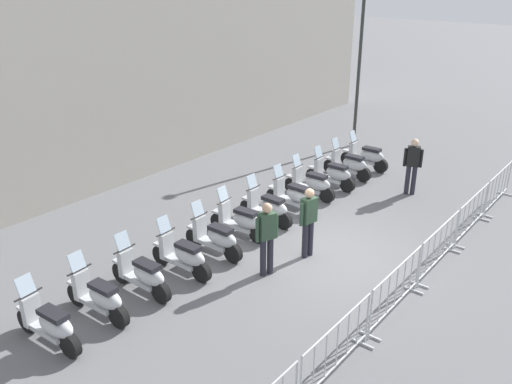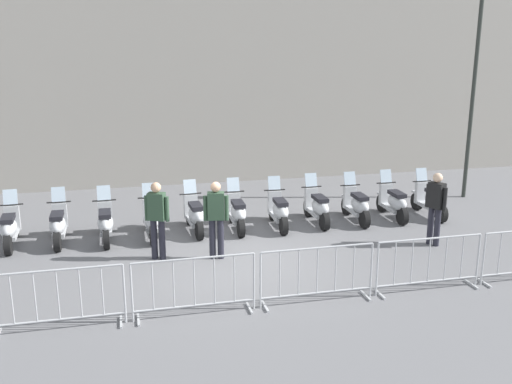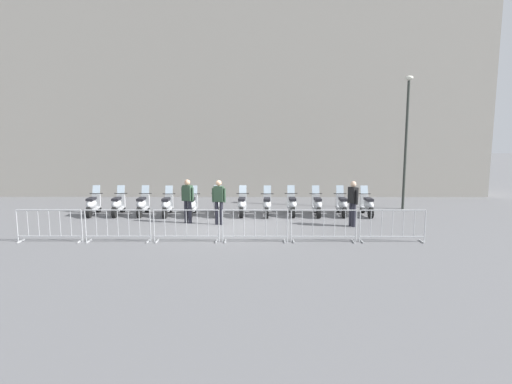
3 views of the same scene
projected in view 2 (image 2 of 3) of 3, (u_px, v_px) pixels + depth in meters
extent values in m
plane|color=slate|center=(232.00, 262.00, 12.31)|extent=(120.00, 120.00, 0.00)
cube|color=#9E998E|center=(182.00, 17.00, 18.95)|extent=(28.05, 3.12, 10.91)
cylinder|color=black|center=(15.00, 228.00, 13.81)|extent=(0.18, 0.49, 0.48)
cylinder|color=black|center=(8.00, 245.00, 12.66)|extent=(0.18, 0.49, 0.48)
cube|color=#B7BABC|center=(11.00, 234.00, 13.22)|extent=(0.34, 0.89, 0.10)
ellipsoid|color=#B7BABC|center=(9.00, 228.00, 12.90)|extent=(0.42, 0.86, 0.40)
cube|color=black|center=(8.00, 219.00, 12.88)|extent=(0.32, 0.62, 0.10)
cube|color=#B7BABC|center=(12.00, 218.00, 13.56)|extent=(0.35, 0.16, 0.60)
cylinder|color=black|center=(11.00, 205.00, 13.48)|extent=(0.56, 0.08, 0.04)
cube|color=silver|center=(10.00, 197.00, 13.48)|extent=(0.33, 0.16, 0.35)
cube|color=#B7BABC|center=(13.00, 217.00, 13.74)|extent=(0.22, 0.33, 0.06)
cylinder|color=black|center=(62.00, 225.00, 14.04)|extent=(0.16, 0.48, 0.48)
cylinder|color=black|center=(57.00, 241.00, 12.88)|extent=(0.16, 0.48, 0.48)
cube|color=#B7BABC|center=(59.00, 231.00, 13.45)|extent=(0.31, 0.88, 0.10)
ellipsoid|color=#B7BABC|center=(57.00, 225.00, 13.13)|extent=(0.39, 0.85, 0.40)
cube|color=black|center=(57.00, 216.00, 13.10)|extent=(0.30, 0.61, 0.10)
cube|color=#B7BABC|center=(60.00, 215.00, 13.79)|extent=(0.34, 0.15, 0.60)
cylinder|color=black|center=(59.00, 202.00, 13.71)|extent=(0.56, 0.06, 0.04)
cube|color=silver|center=(58.00, 194.00, 13.71)|extent=(0.32, 0.15, 0.35)
cube|color=#B7BABC|center=(61.00, 215.00, 13.97)|extent=(0.21, 0.33, 0.06)
cylinder|color=black|center=(106.00, 223.00, 14.19)|extent=(0.16, 0.49, 0.48)
cylinder|color=black|center=(106.00, 239.00, 13.03)|extent=(0.16, 0.49, 0.48)
cube|color=#B7BABC|center=(106.00, 229.00, 13.60)|extent=(0.32, 0.88, 0.10)
ellipsoid|color=#B7BABC|center=(105.00, 223.00, 13.28)|extent=(0.40, 0.86, 0.40)
cube|color=black|center=(105.00, 214.00, 13.25)|extent=(0.31, 0.61, 0.10)
cube|color=#B7BABC|center=(105.00, 213.00, 13.93)|extent=(0.35, 0.16, 0.60)
cylinder|color=black|center=(104.00, 200.00, 13.85)|extent=(0.56, 0.06, 0.04)
cube|color=silver|center=(104.00, 193.00, 13.85)|extent=(0.33, 0.16, 0.35)
cube|color=#B7BABC|center=(105.00, 213.00, 14.12)|extent=(0.22, 0.33, 0.06)
cylinder|color=black|center=(150.00, 220.00, 14.45)|extent=(0.15, 0.48, 0.48)
cylinder|color=black|center=(153.00, 235.00, 13.28)|extent=(0.15, 0.48, 0.48)
cube|color=#B7BABC|center=(151.00, 226.00, 13.85)|extent=(0.30, 0.88, 0.10)
ellipsoid|color=#B7BABC|center=(151.00, 220.00, 13.53)|extent=(0.38, 0.85, 0.40)
cube|color=black|center=(151.00, 210.00, 13.50)|extent=(0.30, 0.61, 0.10)
cube|color=#B7BABC|center=(150.00, 210.00, 14.19)|extent=(0.34, 0.15, 0.60)
cylinder|color=black|center=(149.00, 198.00, 14.11)|extent=(0.56, 0.05, 0.04)
cube|color=silver|center=(149.00, 190.00, 14.11)|extent=(0.32, 0.15, 0.35)
cube|color=#B7BABC|center=(149.00, 210.00, 14.38)|extent=(0.21, 0.33, 0.06)
cylinder|color=black|center=(190.00, 216.00, 14.80)|extent=(0.18, 0.49, 0.48)
cylinder|color=black|center=(199.00, 230.00, 13.65)|extent=(0.18, 0.49, 0.48)
cube|color=#B7BABC|center=(194.00, 221.00, 14.22)|extent=(0.36, 0.89, 0.10)
ellipsoid|color=#B7BABC|center=(196.00, 215.00, 13.90)|extent=(0.44, 0.87, 0.40)
cube|color=black|center=(196.00, 206.00, 13.87)|extent=(0.33, 0.62, 0.10)
cube|color=#B7BABC|center=(191.00, 206.00, 14.55)|extent=(0.35, 0.17, 0.60)
cylinder|color=black|center=(190.00, 194.00, 14.47)|extent=(0.56, 0.09, 0.04)
cube|color=silver|center=(190.00, 186.00, 14.47)|extent=(0.33, 0.17, 0.35)
cube|color=#B7BABC|center=(189.00, 206.00, 14.73)|extent=(0.23, 0.34, 0.06)
cylinder|color=black|center=(233.00, 213.00, 15.01)|extent=(0.14, 0.48, 0.48)
cylinder|color=black|center=(241.00, 228.00, 13.84)|extent=(0.14, 0.48, 0.48)
cube|color=#B7BABC|center=(237.00, 219.00, 14.42)|extent=(0.28, 0.87, 0.10)
ellipsoid|color=#B7BABC|center=(238.00, 213.00, 14.09)|extent=(0.36, 0.84, 0.40)
cube|color=black|center=(238.00, 204.00, 14.07)|extent=(0.28, 0.60, 0.10)
cube|color=#B7BABC|center=(234.00, 204.00, 14.76)|extent=(0.34, 0.14, 0.60)
cylinder|color=black|center=(233.00, 192.00, 14.68)|extent=(0.56, 0.04, 0.04)
cube|color=silver|center=(233.00, 184.00, 14.68)|extent=(0.32, 0.14, 0.35)
cube|color=#B7BABC|center=(232.00, 203.00, 14.95)|extent=(0.20, 0.32, 0.06)
cylinder|color=black|center=(273.00, 211.00, 15.18)|extent=(0.15, 0.48, 0.48)
cylinder|color=black|center=(284.00, 225.00, 14.01)|extent=(0.15, 0.48, 0.48)
cube|color=#B7BABC|center=(278.00, 217.00, 14.58)|extent=(0.30, 0.87, 0.10)
ellipsoid|color=#B7BABC|center=(281.00, 211.00, 14.26)|extent=(0.38, 0.85, 0.40)
cube|color=black|center=(280.00, 202.00, 14.23)|extent=(0.29, 0.61, 0.10)
cube|color=#B7BABC|center=(274.00, 202.00, 14.93)|extent=(0.34, 0.15, 0.60)
cylinder|color=black|center=(275.00, 190.00, 14.85)|extent=(0.56, 0.05, 0.04)
cube|color=silver|center=(274.00, 183.00, 14.85)|extent=(0.32, 0.15, 0.35)
cube|color=#B7BABC|center=(273.00, 202.00, 15.12)|extent=(0.21, 0.32, 0.06)
cylinder|color=black|center=(309.00, 208.00, 15.51)|extent=(0.16, 0.48, 0.48)
cylinder|color=black|center=(324.00, 221.00, 14.35)|extent=(0.16, 0.48, 0.48)
cube|color=#B7BABC|center=(316.00, 213.00, 14.92)|extent=(0.31, 0.88, 0.10)
ellipsoid|color=#B7BABC|center=(320.00, 207.00, 14.60)|extent=(0.39, 0.85, 0.40)
cube|color=black|center=(320.00, 198.00, 14.57)|extent=(0.30, 0.61, 0.10)
cube|color=#B7BABC|center=(311.00, 199.00, 15.26)|extent=(0.34, 0.15, 0.60)
cylinder|color=black|center=(311.00, 187.00, 15.18)|extent=(0.56, 0.05, 0.04)
cube|color=silver|center=(311.00, 180.00, 15.18)|extent=(0.32, 0.15, 0.35)
cube|color=#B7BABC|center=(309.00, 198.00, 15.45)|extent=(0.21, 0.33, 0.06)
cylinder|color=black|center=(347.00, 206.00, 15.69)|extent=(0.15, 0.48, 0.48)
cylinder|color=black|center=(365.00, 219.00, 14.52)|extent=(0.15, 0.48, 0.48)
cube|color=#B7BABC|center=(355.00, 211.00, 15.10)|extent=(0.29, 0.87, 0.10)
ellipsoid|color=#B7BABC|center=(360.00, 205.00, 14.77)|extent=(0.37, 0.84, 0.40)
cube|color=black|center=(360.00, 196.00, 14.75)|extent=(0.29, 0.60, 0.10)
cube|color=#B7BABC|center=(350.00, 197.00, 15.44)|extent=(0.34, 0.14, 0.60)
cylinder|color=black|center=(350.00, 185.00, 15.35)|extent=(0.56, 0.04, 0.04)
cube|color=silver|center=(350.00, 178.00, 15.36)|extent=(0.32, 0.14, 0.35)
cube|color=#B7BABC|center=(347.00, 197.00, 15.62)|extent=(0.20, 0.32, 0.06)
cylinder|color=black|center=(382.00, 203.00, 15.96)|extent=(0.15, 0.48, 0.48)
cylinder|color=black|center=(402.00, 216.00, 14.79)|extent=(0.15, 0.48, 0.48)
cube|color=#B7BABC|center=(392.00, 208.00, 15.36)|extent=(0.29, 0.87, 0.10)
ellipsoid|color=#B7BABC|center=(397.00, 202.00, 15.04)|extent=(0.37, 0.84, 0.40)
cube|color=black|center=(397.00, 194.00, 15.01)|extent=(0.29, 0.60, 0.10)
cube|color=#B7BABC|center=(385.00, 194.00, 15.70)|extent=(0.34, 0.14, 0.60)
cylinder|color=black|center=(386.00, 183.00, 15.62)|extent=(0.56, 0.04, 0.04)
cube|color=silver|center=(386.00, 176.00, 15.62)|extent=(0.32, 0.14, 0.35)
cube|color=#B7BABC|center=(383.00, 194.00, 15.89)|extent=(0.20, 0.32, 0.06)
cylinder|color=black|center=(417.00, 201.00, 16.14)|extent=(0.16, 0.49, 0.48)
cylinder|color=black|center=(441.00, 214.00, 14.98)|extent=(0.16, 0.49, 0.48)
cube|color=#B7BABC|center=(429.00, 206.00, 15.55)|extent=(0.32, 0.88, 0.10)
ellipsoid|color=#B7BABC|center=(435.00, 200.00, 15.23)|extent=(0.40, 0.86, 0.40)
cube|color=black|center=(435.00, 192.00, 15.21)|extent=(0.31, 0.61, 0.10)
cube|color=#B7BABC|center=(421.00, 193.00, 15.89)|extent=(0.35, 0.15, 0.60)
cylinder|color=black|center=(422.00, 181.00, 15.81)|extent=(0.56, 0.06, 0.04)
cube|color=silver|center=(421.00, 174.00, 15.81)|extent=(0.33, 0.15, 0.35)
cube|color=#B7BABC|center=(418.00, 192.00, 16.08)|extent=(0.21, 0.33, 0.06)
cube|color=#B2B5B7|center=(121.00, 322.00, 9.60)|extent=(0.05, 0.44, 0.04)
cylinder|color=#B2B5B7|center=(124.00, 294.00, 9.49)|extent=(0.04, 0.04, 1.05)
cylinder|color=#B2B5B7|center=(55.00, 270.00, 9.13)|extent=(2.11, 0.09, 0.04)
cylinder|color=#B2B5B7|center=(60.00, 319.00, 9.34)|extent=(2.11, 0.09, 0.04)
cylinder|color=#B2B5B7|center=(12.00, 299.00, 9.08)|extent=(0.02, 0.02, 0.87)
cylinder|color=#B2B5B7|center=(35.00, 297.00, 9.16)|extent=(0.02, 0.02, 0.87)
cylinder|color=#B2B5B7|center=(58.00, 295.00, 9.23)|extent=(0.02, 0.02, 0.87)
cylinder|color=#B2B5B7|center=(80.00, 293.00, 9.31)|extent=(0.02, 0.02, 0.87)
cylinder|color=#B2B5B7|center=(102.00, 291.00, 9.39)|extent=(0.02, 0.02, 0.87)
cube|color=#B2B5B7|center=(138.00, 320.00, 9.67)|extent=(0.05, 0.44, 0.04)
cube|color=#B2B5B7|center=(249.00, 308.00, 10.10)|extent=(0.05, 0.44, 0.04)
cylinder|color=#B2B5B7|center=(132.00, 293.00, 9.52)|extent=(0.04, 0.04, 1.05)
cylinder|color=#B2B5B7|center=(254.00, 281.00, 9.99)|extent=(0.04, 0.04, 1.05)
cylinder|color=#B2B5B7|center=(193.00, 259.00, 9.62)|extent=(2.11, 0.09, 0.04)
cylinder|color=#B2B5B7|center=(195.00, 305.00, 9.84)|extent=(2.11, 0.09, 0.04)
cylinder|color=#B2B5B7|center=(153.00, 286.00, 9.58)|extent=(0.02, 0.02, 0.87)
cylinder|color=#B2B5B7|center=(174.00, 284.00, 9.65)|extent=(0.02, 0.02, 0.87)
cylinder|color=#B2B5B7|center=(194.00, 282.00, 9.73)|extent=(0.02, 0.02, 0.87)
cylinder|color=#B2B5B7|center=(214.00, 280.00, 9.81)|extent=(0.02, 0.02, 0.87)
cylinder|color=#B2B5B7|center=(234.00, 278.00, 9.89)|extent=(0.02, 0.02, 0.87)
cube|color=#B2B5B7|center=(265.00, 306.00, 10.16)|extent=(0.05, 0.44, 0.04)
cube|color=#B2B5B7|center=(366.00, 296.00, 10.60)|extent=(0.05, 0.44, 0.04)
cylinder|color=#B2B5B7|center=(261.00, 281.00, 10.02)|extent=(0.04, 0.04, 1.05)
cylinder|color=#B2B5B7|center=(371.00, 270.00, 10.49)|extent=(0.04, 0.04, 1.05)
cylinder|color=#B2B5B7|center=(318.00, 248.00, 10.12)|extent=(2.11, 0.09, 0.04)
cylinder|color=#B2B5B7|center=(317.00, 293.00, 10.34)|extent=(2.11, 0.09, 0.04)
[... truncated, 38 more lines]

